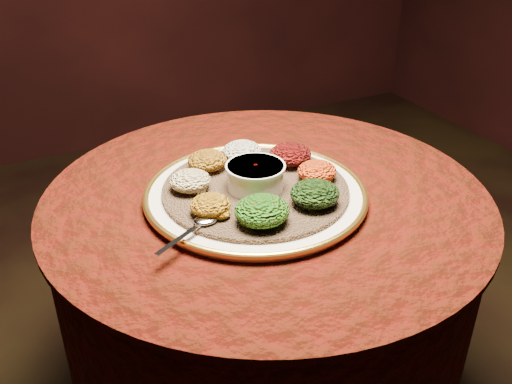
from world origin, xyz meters
name	(u,v)px	position (x,y,z in m)	size (l,w,h in m)	color
table	(266,260)	(0.00, 0.00, 0.55)	(0.96, 0.96, 0.73)	black
platter	(255,194)	(-0.03, -0.01, 0.75)	(0.47, 0.47, 0.02)	silver
injera	(255,189)	(-0.03, -0.01, 0.76)	(0.39, 0.39, 0.01)	brown
stew_bowl	(255,175)	(-0.03, -0.01, 0.79)	(0.12, 0.12, 0.05)	white
spoon	(202,222)	(-0.19, -0.10, 0.77)	(0.14, 0.09, 0.01)	silver
portion_ayib	(242,151)	(0.00, 0.12, 0.78)	(0.09, 0.08, 0.04)	silver
portion_kitfo	(290,154)	(0.09, 0.05, 0.78)	(0.10, 0.09, 0.05)	black
portion_tikil	(317,171)	(0.10, -0.04, 0.78)	(0.08, 0.08, 0.04)	#C37A10
portion_gomen	(315,194)	(0.04, -0.13, 0.79)	(0.10, 0.09, 0.05)	black
portion_mixveg	(262,211)	(-0.08, -0.14, 0.79)	(0.11, 0.10, 0.05)	#A4260A
portion_kik	(210,205)	(-0.16, -0.07, 0.78)	(0.08, 0.08, 0.04)	#9F6A0E
portion_timatim	(190,181)	(-0.16, 0.04, 0.78)	(0.09, 0.08, 0.04)	maroon
portion_shiro	(207,161)	(-0.09, 0.11, 0.78)	(0.09, 0.08, 0.04)	#905E11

